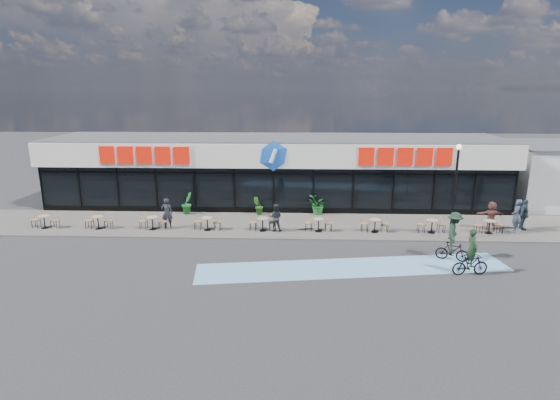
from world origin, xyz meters
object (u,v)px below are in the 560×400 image
(cyclist_b, at_px, (454,237))
(potted_plant_right, at_px, (317,205))
(potted_plant_left, at_px, (187,203))
(patron_right, at_px, (275,217))
(potted_plant_mid, at_px, (258,206))
(cyclist_a, at_px, (471,259))
(pedestrian_a, at_px, (516,216))
(pedestrian_c, at_px, (491,216))
(bistro_set_0, at_px, (45,220))
(patron_left, at_px, (167,213))
(lamp_post, at_px, (455,184))
(pedestrian_b, at_px, (524,215))

(cyclist_b, bearing_deg, potted_plant_right, 129.80)
(potted_plant_left, relative_size, patron_right, 0.88)
(potted_plant_mid, distance_m, cyclist_a, 13.09)
(pedestrian_a, height_order, pedestrian_c, pedestrian_a)
(potted_plant_right, relative_size, cyclist_b, 0.52)
(potted_plant_mid, height_order, cyclist_b, cyclist_b)
(pedestrian_a, relative_size, cyclist_a, 0.90)
(potted_plant_left, bearing_deg, cyclist_a, -31.14)
(bistro_set_0, height_order, pedestrian_a, pedestrian_a)
(patron_left, bearing_deg, cyclist_b, 157.56)
(lamp_post, xyz_separation_m, pedestrian_a, (3.95, 1.31, -2.05))
(pedestrian_a, bearing_deg, cyclist_b, -25.60)
(bistro_set_0, bearing_deg, patron_right, -0.35)
(potted_plant_left, distance_m, pedestrian_c, 18.00)
(patron_left, relative_size, cyclist_a, 0.83)
(cyclist_b, bearing_deg, lamp_post, 73.06)
(cyclist_b, bearing_deg, patron_right, 155.90)
(potted_plant_mid, xyz_separation_m, patron_left, (-4.95, -2.82, 0.29))
(potted_plant_mid, bearing_deg, patron_left, -150.29)
(potted_plant_mid, xyz_separation_m, potted_plant_right, (3.69, 0.19, 0.04))
(lamp_post, height_order, potted_plant_left, lamp_post)
(pedestrian_c, bearing_deg, cyclist_a, 61.93)
(pedestrian_a, bearing_deg, potted_plant_left, -74.87)
(cyclist_a, bearing_deg, potted_plant_right, 124.97)
(potted_plant_mid, relative_size, pedestrian_b, 0.65)
(potted_plant_left, bearing_deg, cyclist_b, -26.39)
(pedestrian_c, bearing_deg, pedestrian_a, 161.05)
(bistro_set_0, relative_size, potted_plant_left, 1.12)
(cyclist_b, bearing_deg, potted_plant_left, 153.61)
(patron_right, xyz_separation_m, pedestrian_b, (13.85, 0.74, 0.09))
(pedestrian_c, bearing_deg, patron_right, 4.67)
(patron_left, bearing_deg, pedestrian_c, 174.51)
(cyclist_b, bearing_deg, pedestrian_a, 40.40)
(bistro_set_0, relative_size, pedestrian_c, 0.95)
(pedestrian_b, relative_size, cyclist_b, 0.75)
(pedestrian_b, bearing_deg, potted_plant_left, 86.02)
(patron_right, relative_size, pedestrian_c, 0.96)
(bistro_set_0, xyz_separation_m, potted_plant_mid, (11.89, 3.12, 0.11))
(pedestrian_b, distance_m, cyclist_a, 8.09)
(pedestrian_b, relative_size, cyclist_a, 0.84)
(bistro_set_0, height_order, patron_right, patron_right)
(potted_plant_left, height_order, patron_right, patron_right)
(potted_plant_mid, bearing_deg, pedestrian_b, -9.26)
(potted_plant_right, distance_m, cyclist_b, 9.33)
(potted_plant_right, bearing_deg, cyclist_b, -50.20)
(potted_plant_left, bearing_deg, pedestrian_a, -8.87)
(bistro_set_0, distance_m, patron_right, 13.13)
(bistro_set_0, xyz_separation_m, cyclist_a, (21.74, -5.50, 0.20))
(potted_plant_mid, distance_m, patron_right, 3.44)
(patron_right, xyz_separation_m, pedestrian_a, (13.21, 0.31, 0.15))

